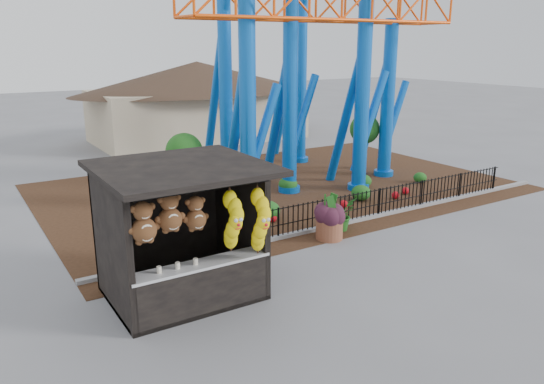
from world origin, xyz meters
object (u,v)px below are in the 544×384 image
roller_coaster (300,21)px  potted_plant (341,214)px  prize_booth (185,236)px  terracotta_planter (329,228)px

roller_coaster → potted_plant: (-2.22, -5.53, -5.93)m
prize_booth → potted_plant: bearing=17.0°
terracotta_planter → potted_plant: potted_plant is taller
prize_booth → roller_coaster: roller_coaster is taller
terracotta_planter → potted_plant: bearing=29.5°
terracotta_planter → potted_plant: (0.78, 0.44, 0.19)m
roller_coaster → potted_plant: bearing=-111.9°
terracotta_planter → potted_plant: size_ratio=0.78×
roller_coaster → terracotta_planter: size_ratio=13.76×
roller_coaster → terracotta_planter: bearing=-116.7°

